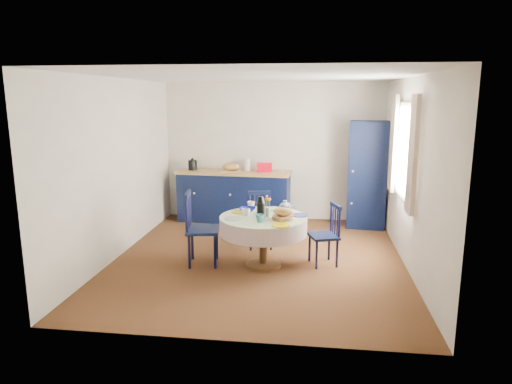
# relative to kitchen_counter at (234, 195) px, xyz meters

# --- Properties ---
(floor) EXTENTS (4.50, 4.50, 0.00)m
(floor) POSITION_rel_kitchen_counter_xyz_m (0.69, -1.96, -0.47)
(floor) COLOR black
(floor) RESTS_ON ground
(ceiling) EXTENTS (4.50, 4.50, 0.00)m
(ceiling) POSITION_rel_kitchen_counter_xyz_m (0.69, -1.96, 2.03)
(ceiling) COLOR white
(ceiling) RESTS_ON wall_back
(wall_back) EXTENTS (4.00, 0.02, 2.50)m
(wall_back) POSITION_rel_kitchen_counter_xyz_m (0.69, 0.29, 0.78)
(wall_back) COLOR beige
(wall_back) RESTS_ON floor
(wall_left) EXTENTS (0.02, 4.50, 2.50)m
(wall_left) POSITION_rel_kitchen_counter_xyz_m (-1.31, -1.96, 0.78)
(wall_left) COLOR beige
(wall_left) RESTS_ON floor
(wall_right) EXTENTS (0.02, 4.50, 2.50)m
(wall_right) POSITION_rel_kitchen_counter_xyz_m (2.69, -1.96, 0.78)
(wall_right) COLOR beige
(wall_right) RESTS_ON floor
(window) EXTENTS (0.10, 1.74, 1.45)m
(window) POSITION_rel_kitchen_counter_xyz_m (2.65, -1.66, 1.05)
(window) COLOR white
(window) RESTS_ON wall_right
(kitchen_counter) EXTENTS (2.10, 0.76, 1.16)m
(kitchen_counter) POSITION_rel_kitchen_counter_xyz_m (0.00, 0.00, 0.00)
(kitchen_counter) COLOR black
(kitchen_counter) RESTS_ON floor
(pantry_cabinet) EXTENTS (0.69, 0.52, 1.84)m
(pantry_cabinet) POSITION_rel_kitchen_counter_xyz_m (2.35, -0.11, 0.45)
(pantry_cabinet) COLOR black
(pantry_cabinet) RESTS_ON floor
(dining_table) EXTENTS (1.16, 1.15, 0.97)m
(dining_table) POSITION_rel_kitchen_counter_xyz_m (0.80, -2.27, 0.10)
(dining_table) COLOR #502F16
(dining_table) RESTS_ON floor
(chair_left) EXTENTS (0.49, 0.51, 1.00)m
(chair_left) POSITION_rel_kitchen_counter_xyz_m (-0.07, -2.27, 0.03)
(chair_left) COLOR black
(chair_left) RESTS_ON floor
(chair_far) EXTENTS (0.44, 0.42, 0.84)m
(chair_far) POSITION_rel_kitchen_counter_xyz_m (0.65, -1.43, -0.05)
(chair_far) COLOR black
(chair_far) RESTS_ON floor
(chair_right) EXTENTS (0.46, 0.47, 0.84)m
(chair_right) POSITION_rel_kitchen_counter_xyz_m (1.62, -2.07, -0.05)
(chair_right) COLOR black
(chair_right) RESTS_ON floor
(mug_a) EXTENTS (0.12, 0.12, 0.09)m
(mug_a) POSITION_rel_kitchen_counter_xyz_m (0.56, -2.24, 0.27)
(mug_a) COLOR silver
(mug_a) RESTS_ON dining_table
(mug_b) EXTENTS (0.11, 0.11, 0.10)m
(mug_b) POSITION_rel_kitchen_counter_xyz_m (0.78, -2.56, 0.27)
(mug_b) COLOR teal
(mug_b) RESTS_ON dining_table
(mug_c) EXTENTS (0.13, 0.13, 0.10)m
(mug_c) POSITION_rel_kitchen_counter_xyz_m (1.06, -2.03, 0.27)
(mug_c) COLOR black
(mug_c) RESTS_ON dining_table
(mug_d) EXTENTS (0.11, 0.11, 0.10)m
(mug_d) POSITION_rel_kitchen_counter_xyz_m (0.57, -1.85, 0.27)
(mug_d) COLOR silver
(mug_d) RESTS_ON dining_table
(cobalt_bowl) EXTENTS (0.22, 0.22, 0.06)m
(cobalt_bowl) POSITION_rel_kitchen_counter_xyz_m (0.55, -2.02, 0.25)
(cobalt_bowl) COLOR #090C7A
(cobalt_bowl) RESTS_ON dining_table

